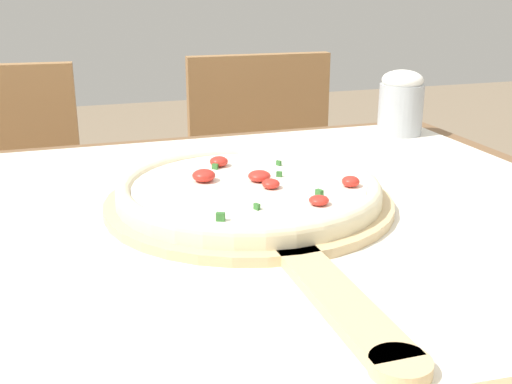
% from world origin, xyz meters
% --- Properties ---
extents(dining_table, '(1.11, 1.02, 0.78)m').
position_xyz_m(dining_table, '(0.00, 0.00, 0.66)').
color(dining_table, brown).
rests_on(dining_table, ground_plane).
extents(towel_cloth, '(1.03, 0.94, 0.00)m').
position_xyz_m(towel_cloth, '(0.00, 0.00, 0.78)').
color(towel_cloth, white).
rests_on(towel_cloth, dining_table).
extents(pizza_peel, '(0.38, 0.60, 0.01)m').
position_xyz_m(pizza_peel, '(0.05, 0.06, 0.79)').
color(pizza_peel, '#D6B784').
rests_on(pizza_peel, towel_cloth).
extents(pizza, '(0.34, 0.34, 0.04)m').
position_xyz_m(pizza, '(0.05, 0.09, 0.81)').
color(pizza, beige).
rests_on(pizza, pizza_peel).
extents(chair_left, '(0.43, 0.43, 0.88)m').
position_xyz_m(chair_left, '(-0.33, 0.84, 0.51)').
color(chair_left, '#A37547').
rests_on(chair_left, ground_plane).
extents(chair_right, '(0.41, 0.41, 0.88)m').
position_xyz_m(chair_right, '(0.33, 0.84, 0.51)').
color(chair_right, '#A37547').
rests_on(chair_right, ground_plane).
extents(flour_cup, '(0.08, 0.08, 0.12)m').
position_xyz_m(flour_cup, '(0.44, 0.39, 0.85)').
color(flour_cup, '#B2B7BC').
rests_on(flour_cup, towel_cloth).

